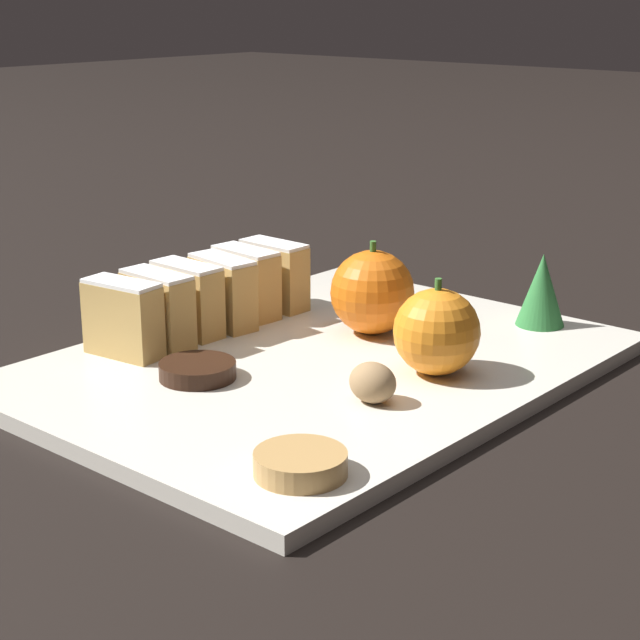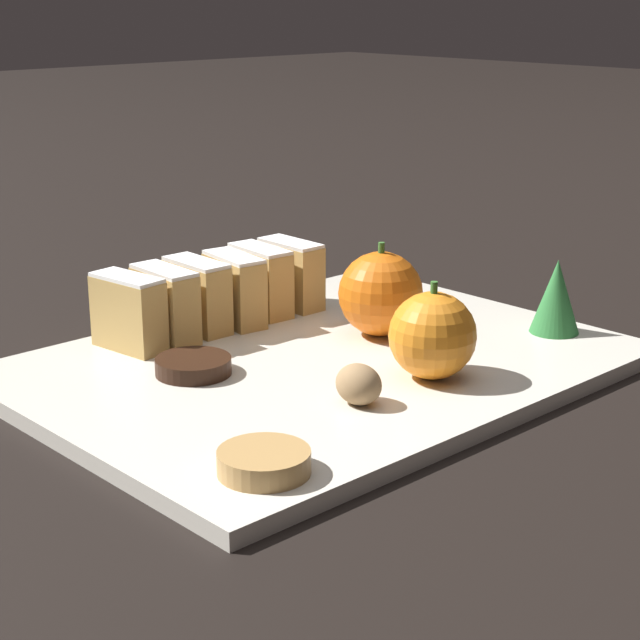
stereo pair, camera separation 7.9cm
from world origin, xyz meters
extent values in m
plane|color=black|center=(0.00, 0.00, 0.00)|extent=(6.00, 6.00, 0.00)
cube|color=silver|center=(0.00, 0.00, 0.01)|extent=(0.33, 0.43, 0.01)
cube|color=tan|center=(-0.12, -0.09, 0.04)|extent=(0.06, 0.03, 0.05)
cube|color=white|center=(-0.12, -0.09, 0.07)|extent=(0.06, 0.03, 0.00)
cube|color=tan|center=(-0.12, -0.06, 0.04)|extent=(0.06, 0.03, 0.05)
cube|color=white|center=(-0.12, -0.06, 0.07)|extent=(0.06, 0.03, 0.00)
cube|color=tan|center=(-0.12, -0.02, 0.04)|extent=(0.06, 0.03, 0.05)
cube|color=white|center=(-0.12, -0.02, 0.07)|extent=(0.06, 0.03, 0.00)
cube|color=tan|center=(-0.11, 0.01, 0.04)|extent=(0.06, 0.03, 0.05)
cube|color=white|center=(-0.11, 0.01, 0.07)|extent=(0.06, 0.03, 0.00)
cube|color=tan|center=(-0.12, 0.04, 0.04)|extent=(0.06, 0.03, 0.05)
cube|color=white|center=(-0.12, 0.04, 0.07)|extent=(0.06, 0.03, 0.00)
cube|color=tan|center=(-0.12, 0.08, 0.04)|extent=(0.06, 0.03, 0.05)
cube|color=white|center=(-0.12, 0.08, 0.07)|extent=(0.06, 0.03, 0.00)
sphere|color=orange|center=(0.08, 0.03, 0.04)|extent=(0.06, 0.06, 0.06)
cylinder|color=#38702D|center=(0.08, 0.03, 0.08)|extent=(0.01, 0.00, 0.01)
sphere|color=orange|center=(-0.01, 0.07, 0.05)|extent=(0.07, 0.07, 0.07)
cylinder|color=#38702D|center=(-0.01, 0.07, 0.08)|extent=(0.01, 0.01, 0.01)
ellipsoid|color=#9E7A51|center=(0.08, -0.04, 0.03)|extent=(0.03, 0.03, 0.03)
cylinder|color=black|center=(-0.04, -0.09, 0.02)|extent=(0.05, 0.05, 0.01)
cylinder|color=tan|center=(0.12, -0.16, 0.02)|extent=(0.05, 0.05, 0.01)
cone|color=#2D7538|center=(0.08, 0.18, 0.04)|extent=(0.04, 0.04, 0.06)
camera|label=1|loc=(0.49, -0.57, 0.28)|focal=60.00mm
camera|label=2|loc=(0.55, -0.52, 0.28)|focal=60.00mm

